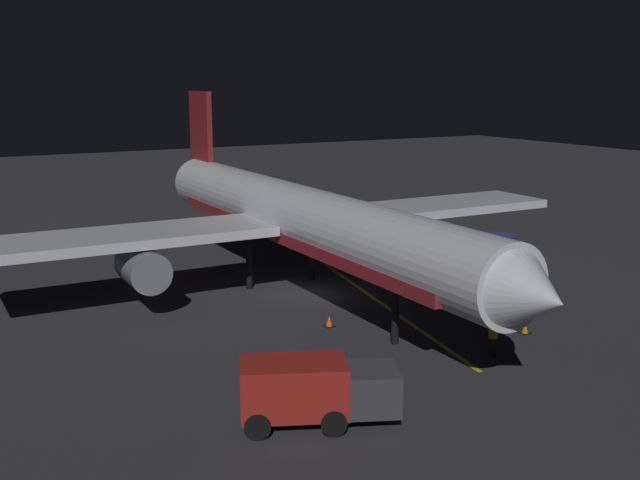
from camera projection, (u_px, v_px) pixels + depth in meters
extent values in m
cube|color=#2D2D33|center=(303.00, 297.00, 42.76)|extent=(180.00, 180.00, 0.20)
cube|color=gold|center=(385.00, 306.00, 40.68)|extent=(3.88, 19.49, 0.01)
cylinder|color=silver|center=(302.00, 217.00, 41.83)|extent=(3.66, 33.11, 3.41)
cube|color=maroon|center=(302.00, 234.00, 42.02)|extent=(3.45, 28.15, 0.61)
cone|color=silver|center=(534.00, 295.00, 26.76)|extent=(3.36, 2.75, 3.34)
cone|color=silver|center=(191.00, 180.00, 57.33)|extent=(3.10, 4.11, 3.07)
cube|color=maroon|center=(201.00, 126.00, 54.30)|extent=(0.39, 3.60, 4.83)
cube|color=silver|center=(426.00, 208.00, 47.86)|extent=(15.79, 4.92, 0.50)
cylinder|color=slate|center=(427.00, 234.00, 46.75)|extent=(2.12, 3.22, 2.10)
cube|color=silver|center=(119.00, 238.00, 38.84)|extent=(15.79, 4.92, 0.50)
cylinder|color=slate|center=(143.00, 268.00, 38.47)|extent=(2.12, 3.22, 2.10)
cylinder|color=black|center=(395.00, 315.00, 34.66)|extent=(0.36, 0.36, 2.71)
cylinder|color=black|center=(312.00, 258.00, 45.70)|extent=(0.36, 0.36, 2.71)
cylinder|color=black|center=(249.00, 266.00, 43.77)|extent=(0.36, 0.36, 2.71)
cube|color=maroon|center=(294.00, 387.00, 26.48)|extent=(4.20, 3.39, 1.85)
cube|color=#38383D|center=(372.00, 389.00, 26.77)|extent=(2.45, 2.55, 1.50)
cylinder|color=black|center=(331.00, 411.00, 26.79)|extent=(1.75, 2.48, 0.90)
cylinder|color=black|center=(257.00, 414.00, 26.54)|extent=(1.75, 2.48, 0.90)
cube|color=navy|center=(485.00, 256.00, 45.64)|extent=(5.05, 3.82, 2.07)
cube|color=#38383D|center=(461.00, 271.00, 43.18)|extent=(2.47, 2.56, 1.50)
cylinder|color=black|center=(473.00, 278.00, 44.59)|extent=(1.78, 2.47, 0.90)
cylinder|color=black|center=(495.00, 267.00, 47.13)|extent=(1.78, 2.47, 0.90)
cylinder|color=black|center=(493.00, 347.00, 33.21)|extent=(0.32, 0.32, 0.85)
cylinder|color=orange|center=(493.00, 331.00, 33.05)|extent=(0.40, 0.40, 0.65)
sphere|color=tan|center=(494.00, 321.00, 32.96)|extent=(0.24, 0.24, 0.24)
cone|color=#EA590F|center=(525.00, 328.00, 36.24)|extent=(0.36, 0.36, 0.55)
cube|color=black|center=(525.00, 333.00, 36.30)|extent=(0.50, 0.50, 0.03)
cone|color=#EA590F|center=(378.00, 364.00, 31.60)|extent=(0.36, 0.36, 0.55)
cube|color=black|center=(378.00, 370.00, 31.66)|extent=(0.50, 0.50, 0.03)
cone|color=#EA590F|center=(329.00, 321.00, 37.25)|extent=(0.36, 0.36, 0.55)
cube|color=black|center=(329.00, 326.00, 37.31)|extent=(0.50, 0.50, 0.03)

